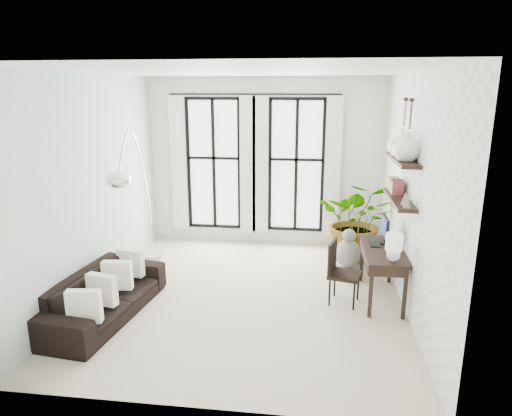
% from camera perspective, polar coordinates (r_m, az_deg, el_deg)
% --- Properties ---
extents(floor, '(5.00, 5.00, 0.00)m').
position_cam_1_polar(floor, '(6.90, -1.18, -10.87)').
color(floor, beige).
rests_on(floor, ground).
extents(ceiling, '(5.00, 5.00, 0.00)m').
position_cam_1_polar(ceiling, '(6.23, -1.34, 16.74)').
color(ceiling, white).
rests_on(ceiling, wall_back).
extents(wall_left, '(0.00, 5.00, 5.00)m').
position_cam_1_polar(wall_left, '(7.06, -19.65, 2.58)').
color(wall_left, '#B5CAC0').
rests_on(wall_left, floor).
extents(wall_right, '(0.00, 5.00, 5.00)m').
position_cam_1_polar(wall_right, '(6.44, 18.96, 1.55)').
color(wall_right, white).
rests_on(wall_right, floor).
extents(wall_back, '(4.50, 0.00, 4.50)m').
position_cam_1_polar(wall_back, '(8.81, 1.15, 5.70)').
color(wall_back, white).
rests_on(wall_back, floor).
extents(windows, '(3.26, 0.13, 2.65)m').
position_cam_1_polar(windows, '(8.77, -0.20, 5.40)').
color(windows, white).
rests_on(windows, wall_back).
extents(wall_shelves, '(0.25, 1.30, 0.60)m').
position_cam_1_polar(wall_shelves, '(6.57, 17.54, 3.05)').
color(wall_shelves, black).
rests_on(wall_shelves, wall_right).
extents(sofa, '(1.06, 2.18, 0.61)m').
position_cam_1_polar(sofa, '(6.52, -18.47, -10.29)').
color(sofa, black).
rests_on(sofa, floor).
extents(throw_pillows, '(0.40, 1.52, 0.40)m').
position_cam_1_polar(throw_pillows, '(6.41, -17.79, -8.80)').
color(throw_pillows, white).
rests_on(throw_pillows, sofa).
extents(plant, '(1.47, 1.33, 1.46)m').
position_cam_1_polar(plant, '(8.22, 12.58, -1.54)').
color(plant, '#2D7228').
rests_on(plant, floor).
extents(desk, '(0.55, 1.29, 1.16)m').
position_cam_1_polar(desk, '(6.73, 15.63, -5.50)').
color(desk, black).
rests_on(desk, floor).
extents(desk_chair, '(0.52, 0.52, 0.90)m').
position_cam_1_polar(desk_chair, '(6.61, 10.37, -7.42)').
color(desk_chair, black).
rests_on(desk_chair, floor).
extents(arc_lamp, '(0.74, 2.40, 2.43)m').
position_cam_1_polar(arc_lamp, '(6.97, -15.01, 5.23)').
color(arc_lamp, silver).
rests_on(arc_lamp, floor).
extents(buddha, '(0.44, 0.44, 0.78)m').
position_cam_1_polar(buddha, '(7.65, 11.44, -5.86)').
color(buddha, gray).
rests_on(buddha, floor).
extents(vase_a, '(0.37, 0.37, 0.38)m').
position_cam_1_polar(vase_a, '(6.21, 18.38, 7.38)').
color(vase_a, white).
rests_on(vase_a, shelf_upper).
extents(vase_b, '(0.37, 0.37, 0.38)m').
position_cam_1_polar(vase_b, '(6.60, 17.74, 7.82)').
color(vase_b, white).
rests_on(vase_b, shelf_upper).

